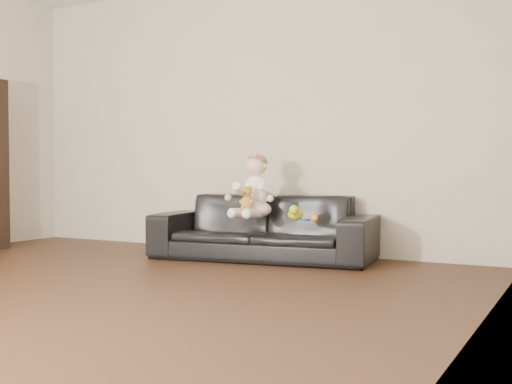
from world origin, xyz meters
The scene contains 9 objects.
floor centered at (0.00, 0.00, 0.00)m, with size 5.50×5.50×0.00m, color #3A2214.
wall_back centered at (0.00, 2.75, 1.30)m, with size 5.00×5.00×0.00m, color beige.
wall_right centered at (2.50, 0.00, 1.30)m, with size 5.50×5.50×0.00m, color beige.
sofa centered at (0.46, 2.25, 0.28)m, with size 1.90×0.74×0.55m, color black.
baby centered at (0.44, 2.14, 0.60)m, with size 0.38×0.46×0.54m.
teddy_bear centered at (0.45, 1.98, 0.53)m, with size 0.13×0.13×0.20m.
toy_green centered at (0.87, 2.04, 0.42)m, with size 0.12×0.15×0.10m, color #A7C517.
toy_rattle centered at (1.05, 2.01, 0.39)m, with size 0.06×0.06×0.06m, color orange.
toy_blue_disc centered at (0.94, 2.05, 0.37)m, with size 0.09×0.09×0.01m, color blue.
Camera 1 is at (3.01, -2.65, 0.77)m, focal length 45.00 mm.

